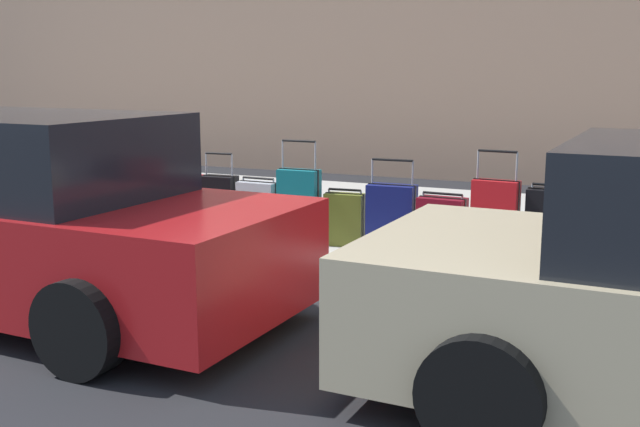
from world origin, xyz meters
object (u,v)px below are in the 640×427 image
(parked_car_red_1, at_px, (18,218))
(suitcase_teal_6, at_px, (299,206))
(suitcase_navy_4, at_px, (391,218))
(suitcase_olive_5, at_px, (345,220))
(suitcase_red_9, at_px, (184,202))
(bollard_post, at_px, (63,191))
(suitcase_red_2, at_px, (495,222))
(suitcase_maroon_3, at_px, (442,228))
(fire_hydrant, at_px, (122,191))
(suitcase_silver_0, at_px, (610,236))
(suitcase_black_8, at_px, (220,205))
(suitcase_silver_7, at_px, (259,210))
(suitcase_black_1, at_px, (552,229))

(parked_car_red_1, bearing_deg, suitcase_teal_6, -116.86)
(suitcase_navy_4, xyz_separation_m, suitcase_olive_5, (0.51, -0.01, -0.06))
(suitcase_red_9, relative_size, bollard_post, 1.18)
(suitcase_red_2, relative_size, suitcase_maroon_3, 1.67)
(fire_hydrant, xyz_separation_m, parked_car_red_1, (-1.00, 2.53, 0.21))
(suitcase_navy_4, relative_size, suitcase_red_9, 1.08)
(suitcase_silver_0, xyz_separation_m, suitcase_black_8, (4.00, -0.04, -0.02))
(suitcase_maroon_3, bearing_deg, suitcase_navy_4, -8.01)
(parked_car_red_1, bearing_deg, suitcase_silver_7, -106.83)
(suitcase_red_2, relative_size, suitcase_black_8, 1.18)
(suitcase_maroon_3, relative_size, suitcase_navy_4, 0.69)
(suitcase_olive_5, xyz_separation_m, suitcase_red_9, (1.94, 0.02, 0.05))
(suitcase_navy_4, height_order, suitcase_black_8, suitcase_navy_4)
(suitcase_maroon_3, height_order, fire_hydrant, fire_hydrant)
(suitcase_black_1, xyz_separation_m, suitcase_navy_4, (1.53, -0.03, -0.03))
(suitcase_black_1, bearing_deg, bollard_post, 1.66)
(suitcase_navy_4, height_order, suitcase_teal_6, suitcase_teal_6)
(suitcase_silver_0, relative_size, bollard_post, 1.37)
(suitcase_silver_0, distance_m, suitcase_red_9, 4.48)
(suitcase_silver_0, relative_size, suitcase_olive_5, 1.68)
(suitcase_maroon_3, relative_size, suitcase_teal_6, 0.59)
(suitcase_black_1, xyz_separation_m, suitcase_olive_5, (2.04, -0.05, -0.09))
(suitcase_silver_7, distance_m, suitcase_black_8, 0.47)
(suitcase_navy_4, relative_size, suitcase_teal_6, 0.86)
(suitcase_olive_5, distance_m, parked_car_red_1, 3.14)
(suitcase_black_1, distance_m, fire_hydrant, 4.80)
(suitcase_black_8, bearing_deg, suitcase_maroon_3, 178.75)
(suitcase_red_2, xyz_separation_m, suitcase_maroon_3, (0.50, -0.02, -0.10))
(suitcase_black_8, height_order, fire_hydrant, suitcase_black_8)
(suitcase_maroon_3, distance_m, parked_car_red_1, 3.76)
(suitcase_black_1, bearing_deg, suitcase_teal_6, 0.39)
(suitcase_olive_5, bearing_deg, suitcase_silver_0, 178.24)
(suitcase_maroon_3, height_order, suitcase_navy_4, suitcase_navy_4)
(suitcase_black_1, height_order, suitcase_maroon_3, suitcase_black_1)
(fire_hydrant, bearing_deg, suitcase_silver_7, -178.81)
(suitcase_red_2, relative_size, bollard_post, 1.46)
(fire_hydrant, bearing_deg, suitcase_navy_4, -179.26)
(suitcase_red_9, xyz_separation_m, bollard_post, (1.57, 0.19, 0.05))
(suitcase_black_1, relative_size, suitcase_teal_6, 0.72)
(suitcase_silver_0, bearing_deg, parked_car_red_1, 30.22)
(suitcase_black_1, height_order, suitcase_teal_6, suitcase_teal_6)
(bollard_post, bearing_deg, suitcase_olive_5, -176.64)
(suitcase_red_2, height_order, fire_hydrant, suitcase_red_2)
(suitcase_teal_6, xyz_separation_m, suitcase_black_8, (0.97, -0.03, -0.06))
(suitcase_silver_0, xyz_separation_m, suitcase_silver_7, (3.52, -0.06, -0.04))
(suitcase_black_8, relative_size, bollard_post, 1.24)
(suitcase_maroon_3, xyz_separation_m, fire_hydrant, (3.80, -0.03, 0.10))
(suitcase_maroon_3, height_order, suitcase_red_9, suitcase_red_9)
(suitcase_navy_4, height_order, fire_hydrant, suitcase_navy_4)
(suitcase_silver_7, xyz_separation_m, suitcase_black_8, (0.47, 0.01, 0.02))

